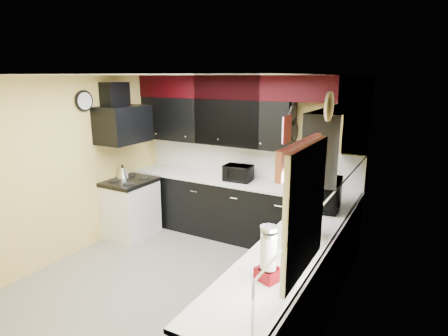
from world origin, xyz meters
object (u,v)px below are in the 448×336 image
at_px(toaster_oven, 238,173).
at_px(microwave, 323,194).
at_px(knife_block, 307,184).
at_px(kettle, 123,173).
at_px(utensil_crock, 307,185).

xyz_separation_m(toaster_oven, microwave, (1.43, -0.55, 0.05)).
bearing_deg(knife_block, kettle, -160.14).
bearing_deg(toaster_oven, knife_block, -2.78).
height_order(microwave, knife_block, microwave).
height_order(utensil_crock, kettle, utensil_crock).
bearing_deg(knife_block, toaster_oven, -173.34).
distance_m(toaster_oven, kettle, 1.83).
distance_m(utensil_crock, kettle, 2.86).
bearing_deg(microwave, utensil_crock, 24.05).
relative_size(knife_block, kettle, 1.11).
height_order(utensil_crock, knife_block, knife_block).
relative_size(microwave, kettle, 3.35).
distance_m(toaster_oven, knife_block, 1.07).
xyz_separation_m(utensil_crock, knife_block, (0.00, 0.00, 0.01)).
bearing_deg(microwave, knife_block, 23.87).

